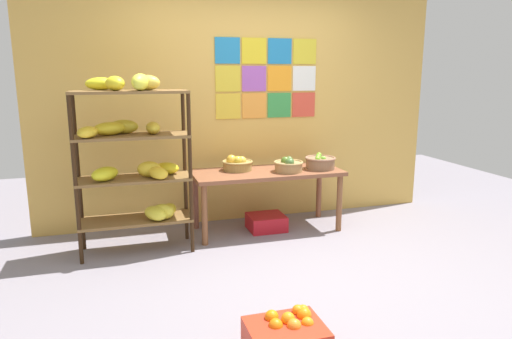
% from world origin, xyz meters
% --- Properties ---
extents(ground, '(9.14, 9.14, 0.00)m').
position_xyz_m(ground, '(0.00, 0.00, 0.00)').
color(ground, gray).
extents(back_wall_with_art, '(4.51, 0.07, 2.99)m').
position_xyz_m(back_wall_with_art, '(0.00, 1.60, 1.50)').
color(back_wall_with_art, gold).
rests_on(back_wall_with_art, ground).
extents(banana_shelf_unit, '(1.02, 0.48, 1.64)m').
position_xyz_m(banana_shelf_unit, '(-1.21, 0.88, 0.96)').
color(banana_shelf_unit, '#301D0D').
rests_on(banana_shelf_unit, ground).
extents(display_table, '(1.55, 0.64, 0.64)m').
position_xyz_m(display_table, '(0.12, 1.12, 0.57)').
color(display_table, brown).
rests_on(display_table, ground).
extents(fruit_basket_right, '(0.33, 0.33, 0.16)m').
position_xyz_m(fruit_basket_right, '(0.70, 1.05, 0.72)').
color(fruit_basket_right, '#886548').
rests_on(fruit_basket_right, display_table).
extents(fruit_basket_back_right, '(0.32, 0.32, 0.17)m').
position_xyz_m(fruit_basket_back_right, '(-0.17, 1.23, 0.71)').
color(fruit_basket_back_right, olive).
rests_on(fruit_basket_back_right, display_table).
extents(fruit_basket_centre, '(0.31, 0.31, 0.16)m').
position_xyz_m(fruit_basket_centre, '(0.32, 1.01, 0.71)').
color(fruit_basket_centre, '#A27D4D').
rests_on(fruit_basket_centre, display_table).
extents(produce_crate_under_table, '(0.38, 0.34, 0.16)m').
position_xyz_m(produce_crate_under_table, '(0.12, 1.12, 0.08)').
color(produce_crate_under_table, red).
rests_on(produce_crate_under_table, ground).
extents(orange_crate_foreground, '(0.46, 0.36, 0.24)m').
position_xyz_m(orange_crate_foreground, '(-0.45, -1.04, 0.11)').
color(orange_crate_foreground, red).
rests_on(orange_crate_foreground, ground).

